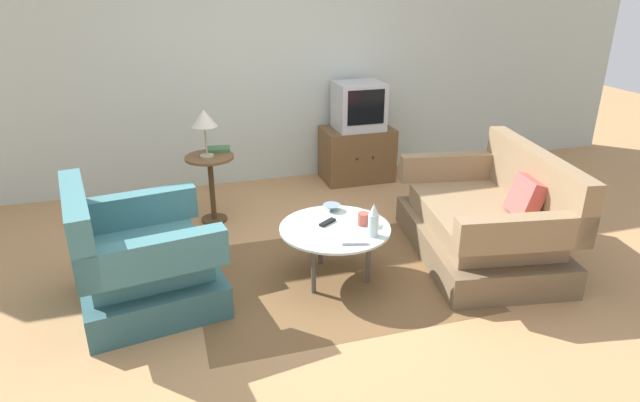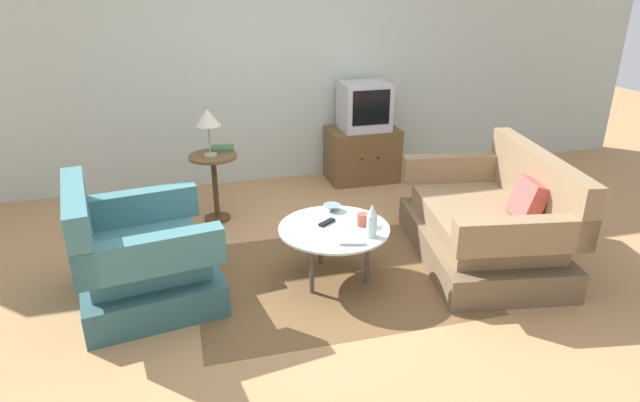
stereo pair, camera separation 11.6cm
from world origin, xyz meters
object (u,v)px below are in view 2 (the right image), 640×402
(coffee_table, at_px, (334,231))
(armchair, at_px, (138,261))
(tv_stand, at_px, (362,154))
(vase, at_px, (372,221))
(tv_remote_dark, at_px, (327,222))
(book, at_px, (222,148))
(television, at_px, (364,106))
(table_lamp, at_px, (208,119))
(mug, at_px, (363,219))
(tv_remote_silver, at_px, (352,243))
(bowl, at_px, (332,208))
(couch, at_px, (489,225))
(side_table, at_px, (214,174))

(coffee_table, bearing_deg, armchair, 176.35)
(tv_stand, relative_size, vase, 3.09)
(tv_remote_dark, height_order, book, book)
(television, bearing_deg, table_lamp, -157.96)
(vase, xyz_separation_m, mug, (0.00, 0.19, -0.07))
(armchair, relative_size, vase, 4.42)
(table_lamp, xyz_separation_m, mug, (1.01, -1.34, -0.51))
(vase, distance_m, tv_remote_silver, 0.22)
(mug, bearing_deg, bowl, 114.71)
(tv_remote_silver, bearing_deg, television, 84.29)
(armchair, distance_m, couch, 2.72)
(couch, distance_m, side_table, 2.47)
(side_table, distance_m, television, 1.86)
(coffee_table, height_order, mug, mug)
(side_table, bearing_deg, tv_remote_silver, -63.71)
(table_lamp, distance_m, book, 0.39)
(vase, bearing_deg, couch, 11.47)
(couch, xyz_separation_m, tv_remote_silver, (-1.27, -0.31, 0.15))
(side_table, xyz_separation_m, book, (0.10, 0.14, 0.20))
(tv_stand, xyz_separation_m, vase, (-0.71, -2.25, 0.26))
(armchair, bearing_deg, tv_remote_silver, 65.93)
(book, bearing_deg, vase, -55.91)
(mug, relative_size, bowl, 0.96)
(couch, distance_m, tv_remote_silver, 1.31)
(tv_remote_silver, bearing_deg, side_table, 131.50)
(table_lamp, distance_m, tv_remote_silver, 1.90)
(tv_remote_dark, distance_m, tv_remote_silver, 0.38)
(couch, relative_size, tv_stand, 2.16)
(armchair, height_order, book, armchair)
(coffee_table, xyz_separation_m, tv_stand, (0.93, 2.03, -0.10))
(coffee_table, bearing_deg, book, 114.06)
(vase, height_order, mug, vase)
(tv_stand, bearing_deg, mug, -109.05)
(armchair, relative_size, tv_stand, 1.43)
(side_table, height_order, vase, vase)
(coffee_table, bearing_deg, mug, -5.21)
(book, bearing_deg, tv_remote_dark, -59.20)
(mug, bearing_deg, tv_remote_dark, 159.29)
(coffee_table, height_order, vase, vase)
(side_table, distance_m, tv_remote_silver, 1.83)
(table_lamp, distance_m, tv_remote_dark, 1.55)
(vase, distance_m, book, 1.91)
(couch, height_order, tv_stand, couch)
(armchair, distance_m, book, 1.62)
(vase, bearing_deg, armchair, 169.41)
(television, distance_m, vase, 2.36)
(mug, xyz_separation_m, tv_remote_dark, (-0.25, 0.10, -0.04))
(couch, bearing_deg, tv_stand, 20.04)
(bowl, bearing_deg, armchair, -171.78)
(television, bearing_deg, couch, -79.16)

